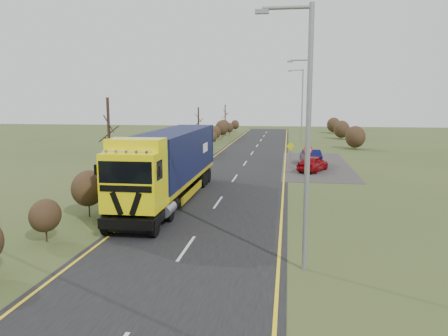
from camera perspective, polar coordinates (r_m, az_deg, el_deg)
ground at (r=21.58m, az=-2.48°, el=-6.99°), size 160.00×160.00×0.00m
road at (r=31.20m, az=0.97°, el=-2.01°), size 8.00×120.00×0.02m
layby at (r=40.89m, az=11.87°, el=0.41°), size 6.00×18.00×0.02m
lane_markings at (r=30.90m, az=0.89°, el=-2.07°), size 7.52×116.00×0.01m
hedgerow at (r=30.28m, az=-10.88°, el=0.59°), size 2.24×102.04×6.05m
lorry at (r=25.61m, az=-6.96°, el=0.92°), size 2.93×15.06×4.20m
car_red_hatchback at (r=37.08m, az=11.53°, el=0.59°), size 3.04×4.23×1.34m
car_blue_sedan at (r=41.05m, az=11.24°, el=1.44°), size 1.93×4.43×1.42m
streetlight_near at (r=14.92m, az=10.52°, el=5.11°), size 1.92×0.18×9.00m
streetlight_mid at (r=36.81m, az=10.89°, el=7.48°), size 1.97×0.19×9.25m
streetlight_far at (r=62.54m, az=10.05°, el=8.50°), size 2.15×0.20×10.16m
speed_sign at (r=34.39m, az=10.88°, el=1.71°), size 0.67×0.10×2.42m
warning_board at (r=41.67m, az=8.68°, el=2.30°), size 0.75×0.11×1.97m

